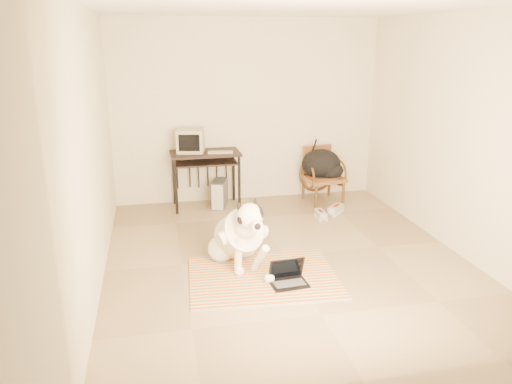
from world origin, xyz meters
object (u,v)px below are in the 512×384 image
object	(u,v)px
crt_monitor	(191,140)
laptop	(288,277)
backpack	(323,165)
pc_tower	(220,193)
rattan_chair	(322,174)
computer_desk	(206,160)
dog	(239,236)

from	to	relation	value
crt_monitor	laptop	bearing A→B (deg)	-74.79
laptop	backpack	distance (m)	2.83
pc_tower	backpack	xyz separation A→B (m)	(1.56, -0.11, 0.38)
laptop	rattan_chair	xyz separation A→B (m)	(1.24, 2.57, 0.34)
laptop	computer_desk	bearing A→B (deg)	101.48
dog	rattan_chair	bearing A→B (deg)	50.89
computer_desk	crt_monitor	distance (m)	0.35
laptop	rattan_chair	size ratio (longest dim) A/B	0.47
computer_desk	pc_tower	size ratio (longest dim) A/B	2.20
laptop	computer_desk	world-z (taller)	computer_desk
dog	crt_monitor	size ratio (longest dim) A/B	2.62
laptop	pc_tower	world-z (taller)	pc_tower
dog	crt_monitor	world-z (taller)	crt_monitor
pc_tower	dog	bearing A→B (deg)	-91.87
laptop	crt_monitor	distance (m)	2.94
crt_monitor	dog	bearing A→B (deg)	-81.33
dog	crt_monitor	distance (m)	2.26
dog	rattan_chair	world-z (taller)	dog
backpack	pc_tower	bearing A→B (deg)	176.04
pc_tower	rattan_chair	world-z (taller)	rattan_chair
pc_tower	backpack	distance (m)	1.61
dog	laptop	xyz separation A→B (m)	(0.41, -0.55, -0.27)
dog	rattan_chair	size ratio (longest dim) A/B	1.39
dog	backpack	bearing A→B (deg)	50.19
crt_monitor	backpack	distance (m)	2.00
computer_desk	crt_monitor	size ratio (longest dim) A/B	2.29
crt_monitor	rattan_chair	bearing A→B (deg)	-3.52
laptop	pc_tower	xyz separation A→B (m)	(-0.34, 2.61, 0.12)
rattan_chair	computer_desk	bearing A→B (deg)	178.32
computer_desk	pc_tower	world-z (taller)	computer_desk
computer_desk	backpack	world-z (taller)	computer_desk
dog	crt_monitor	bearing A→B (deg)	98.67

